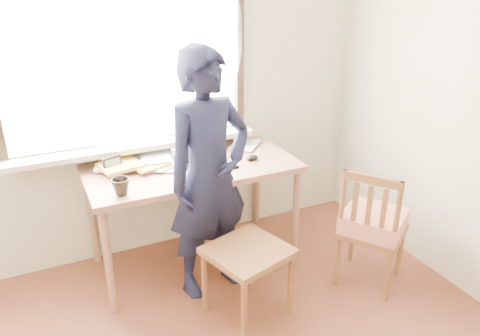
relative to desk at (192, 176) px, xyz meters
name	(u,v)px	position (x,y,z in m)	size (l,w,h in m)	color
room_shell	(268,109)	(-0.16, -1.43, 0.90)	(3.52, 4.02, 2.61)	beige
desk	(192,176)	(0.00, 0.00, 0.00)	(1.53, 0.77, 0.82)	#8F5F47
laptop	(206,157)	(0.10, -0.03, 0.14)	(0.37, 0.30, 0.25)	black
mug_white	(178,152)	(-0.04, 0.17, 0.13)	(0.12, 0.12, 0.10)	white
mug_dark	(121,187)	(-0.57, -0.26, 0.14)	(0.12, 0.12, 0.11)	black
mouse	(252,158)	(0.44, -0.10, 0.10)	(0.10, 0.07, 0.04)	black
desk_clutter	(155,160)	(-0.23, 0.14, 0.11)	(0.90, 0.50, 0.05)	white
book_a	(138,159)	(-0.33, 0.26, 0.10)	(0.18, 0.25, 0.02)	white
book_b	(233,144)	(0.45, 0.25, 0.10)	(0.20, 0.27, 0.02)	white
picture_frame	(113,166)	(-0.55, 0.10, 0.14)	(0.14, 0.05, 0.11)	black
work_chair	(248,259)	(0.11, -0.72, -0.32)	(0.59, 0.58, 0.49)	brown
side_chair	(373,224)	(1.06, -0.79, -0.25)	(0.58, 0.58, 0.92)	brown
person	(209,176)	(0.00, -0.34, 0.13)	(0.63, 0.41, 1.73)	black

